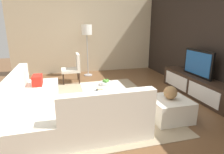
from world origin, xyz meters
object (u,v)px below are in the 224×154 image
object	(u,v)px
television	(198,63)
sectional_couch	(55,108)
accent_chair_near	(74,67)
ottoman	(169,109)
fruit_bowl	(106,83)
media_console	(195,86)
book_stack	(100,90)
floor_lamp	(87,33)
coffee_table	(104,95)
decorative_ball	(170,93)

from	to	relation	value
television	sectional_couch	xyz separation A→B (m)	(0.52, -3.32, -0.54)
accent_chair_near	ottoman	xyz separation A→B (m)	(2.82, 1.54, -0.29)
fruit_bowl	media_console	bearing A→B (deg)	82.74
media_console	sectional_couch	size ratio (longest dim) A/B	0.89
media_console	book_stack	xyz separation A→B (m)	(0.12, -2.42, 0.17)
floor_lamp	fruit_bowl	xyz separation A→B (m)	(2.32, 0.09, -1.02)
television	floor_lamp	distance (m)	3.52
media_console	coffee_table	xyz separation A→B (m)	(-0.10, -2.30, -0.05)
sectional_couch	accent_chair_near	xyz separation A→B (m)	(-2.43, 0.51, 0.20)
coffee_table	book_stack	world-z (taller)	book_stack
ottoman	fruit_bowl	bearing A→B (deg)	-141.79
sectional_couch	book_stack	world-z (taller)	sectional_couch
accent_chair_near	floor_lamp	size ratio (longest dim) A/B	0.51
ottoman	fruit_bowl	world-z (taller)	fruit_bowl
television	ottoman	xyz separation A→B (m)	(0.90, -1.27, -0.62)
coffee_table	television	bearing A→B (deg)	87.51
ottoman	television	bearing A→B (deg)	125.46
television	accent_chair_near	bearing A→B (deg)	-124.34
book_stack	accent_chair_near	bearing A→B (deg)	-169.31
media_console	sectional_couch	world-z (taller)	sectional_couch
media_console	floor_lamp	size ratio (longest dim) A/B	1.32
sectional_couch	book_stack	size ratio (longest dim) A/B	12.53
accent_chair_near	ottoman	world-z (taller)	accent_chair_near
media_console	television	world-z (taller)	television
decorative_ball	book_stack	xyz separation A→B (m)	(-0.78, -1.15, -0.10)
floor_lamp	decorative_ball	world-z (taller)	floor_lamp
floor_lamp	fruit_bowl	distance (m)	2.53
television	book_stack	size ratio (longest dim) A/B	4.73
media_console	decorative_ball	world-z (taller)	decorative_ball
media_console	sectional_couch	xyz separation A→B (m)	(0.52, -3.32, 0.03)
decorative_ball	book_stack	bearing A→B (deg)	-124.17
television	coffee_table	size ratio (longest dim) A/B	1.02
television	floor_lamp	world-z (taller)	floor_lamp
sectional_couch	fruit_bowl	bearing A→B (deg)	125.42
accent_chair_near	ottoman	size ratio (longest dim) A/B	1.24
coffee_table	floor_lamp	xyz separation A→B (m)	(-2.50, 0.01, 1.24)
fruit_bowl	decorative_ball	size ratio (longest dim) A/B	1.14
television	accent_chair_near	size ratio (longest dim) A/B	1.10
coffee_table	book_stack	bearing A→B (deg)	-29.33
book_stack	coffee_table	bearing A→B (deg)	150.67
media_console	ottoman	distance (m)	1.56
coffee_table	accent_chair_near	bearing A→B (deg)	-164.38
floor_lamp	television	bearing A→B (deg)	41.38
coffee_table	book_stack	size ratio (longest dim) A/B	4.61
accent_chair_near	decorative_ball	bearing A→B (deg)	21.18
fruit_bowl	decorative_ball	distance (m)	1.51
accent_chair_near	ottoman	distance (m)	3.22
sectional_couch	floor_lamp	distance (m)	3.48
book_stack	decorative_ball	bearing A→B (deg)	55.83
media_console	book_stack	size ratio (longest dim) A/B	11.16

